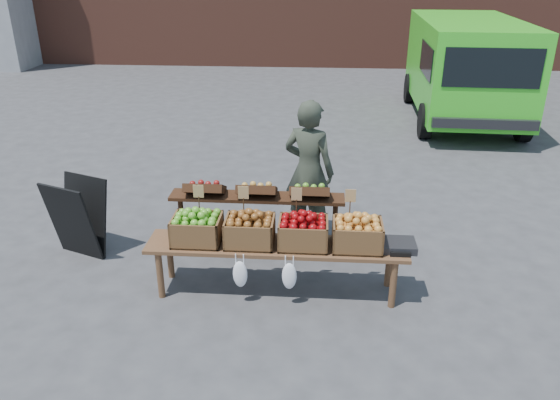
# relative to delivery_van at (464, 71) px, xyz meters

# --- Properties ---
(ground) EXTENTS (80.00, 80.00, 0.00)m
(ground) POSITION_rel_delivery_van_xyz_m (-2.43, -7.03, -1.06)
(ground) COLOR #3E3E40
(delivery_van) EXTENTS (2.36, 4.81, 2.12)m
(delivery_van) POSITION_rel_delivery_van_xyz_m (0.00, 0.00, 0.00)
(delivery_van) COLOR green
(delivery_van) RESTS_ON ground
(vendor) EXTENTS (0.76, 0.64, 1.78)m
(vendor) POSITION_rel_delivery_van_xyz_m (-3.18, -5.80, -0.17)
(vendor) COLOR #2F3529
(vendor) RESTS_ON ground
(chalkboard_sign) EXTENTS (0.72, 0.56, 0.96)m
(chalkboard_sign) POSITION_rel_delivery_van_xyz_m (-5.88, -6.47, -0.58)
(chalkboard_sign) COLOR black
(chalkboard_sign) RESTS_ON ground
(back_table) EXTENTS (2.10, 0.44, 1.04)m
(back_table) POSITION_rel_delivery_van_xyz_m (-3.76, -6.38, -0.54)
(back_table) COLOR black
(back_table) RESTS_ON ground
(display_bench) EXTENTS (2.70, 0.56, 0.57)m
(display_bench) POSITION_rel_delivery_van_xyz_m (-3.48, -7.10, -0.77)
(display_bench) COLOR brown
(display_bench) RESTS_ON ground
(crate_golden_apples) EXTENTS (0.50, 0.40, 0.28)m
(crate_golden_apples) POSITION_rel_delivery_van_xyz_m (-4.30, -7.10, -0.35)
(crate_golden_apples) COLOR #419227
(crate_golden_apples) RESTS_ON display_bench
(crate_russet_pears) EXTENTS (0.50, 0.40, 0.28)m
(crate_russet_pears) POSITION_rel_delivery_van_xyz_m (-3.75, -7.10, -0.35)
(crate_russet_pears) COLOR brown
(crate_russet_pears) RESTS_ON display_bench
(crate_red_apples) EXTENTS (0.50, 0.40, 0.28)m
(crate_red_apples) POSITION_rel_delivery_van_xyz_m (-3.20, -7.10, -0.35)
(crate_red_apples) COLOR #720402
(crate_red_apples) RESTS_ON display_bench
(crate_green_apples) EXTENTS (0.50, 0.40, 0.28)m
(crate_green_apples) POSITION_rel_delivery_van_xyz_m (-2.65, -7.10, -0.35)
(crate_green_apples) COLOR gold
(crate_green_apples) RESTS_ON display_bench
(weighing_scale) EXTENTS (0.34, 0.30, 0.08)m
(weighing_scale) POSITION_rel_delivery_van_xyz_m (-2.23, -7.10, -0.45)
(weighing_scale) COLOR black
(weighing_scale) RESTS_ON display_bench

